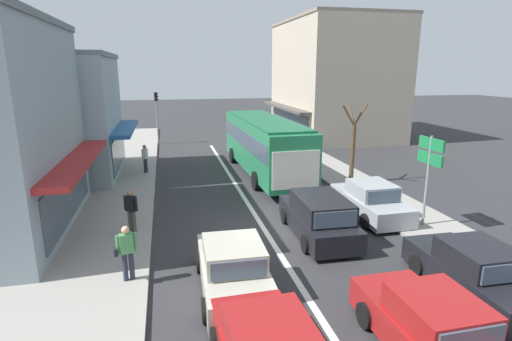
% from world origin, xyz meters
% --- Properties ---
extents(ground_plane, '(140.00, 140.00, 0.00)m').
position_xyz_m(ground_plane, '(0.00, 0.00, 0.00)').
color(ground_plane, '#2D2D30').
extents(lane_centre_line, '(0.20, 28.00, 0.01)m').
position_xyz_m(lane_centre_line, '(0.00, 4.00, 0.00)').
color(lane_centre_line, silver).
rests_on(lane_centre_line, ground).
extents(sidewalk_left, '(5.20, 44.00, 0.14)m').
position_xyz_m(sidewalk_left, '(-6.80, 6.00, 0.07)').
color(sidewalk_left, gray).
rests_on(sidewalk_left, ground).
extents(kerb_right, '(2.80, 44.00, 0.12)m').
position_xyz_m(kerb_right, '(6.20, 6.00, 0.06)').
color(kerb_right, gray).
rests_on(kerb_right, ground).
extents(shopfront_mid_block, '(9.02, 7.27, 6.83)m').
position_xyz_m(shopfront_mid_block, '(-10.18, 9.96, 3.41)').
color(shopfront_mid_block, '#84939E').
rests_on(shopfront_mid_block, ground).
extents(building_right_far, '(9.33, 12.30, 10.23)m').
position_xyz_m(building_right_far, '(11.48, 20.52, 5.11)').
color(building_right_far, '#B2A38E').
rests_on(building_right_far, ground).
extents(city_bus, '(2.93, 10.91, 3.23)m').
position_xyz_m(city_bus, '(2.02, 8.27, 1.88)').
color(city_bus, '#237A4C').
rests_on(city_bus, ground).
extents(wagon_behind_bus_mid, '(2.04, 4.55, 1.58)m').
position_xyz_m(wagon_behind_bus_mid, '(1.78, -0.90, 0.75)').
color(wagon_behind_bus_mid, black).
rests_on(wagon_behind_bus_mid, ground).
extents(sedan_queue_gap_filler, '(1.99, 4.25, 1.47)m').
position_xyz_m(sedan_queue_gap_filler, '(-1.89, -3.94, 0.66)').
color(sedan_queue_gap_filler, '#B7B29E').
rests_on(sedan_queue_gap_filler, ground).
extents(sedan_behind_bus_near, '(1.92, 4.21, 1.47)m').
position_xyz_m(sedan_behind_bus_near, '(1.75, -7.48, 0.66)').
color(sedan_behind_bus_near, maroon).
rests_on(sedan_behind_bus_near, ground).
extents(parked_sedan_kerb_front, '(1.97, 4.24, 1.47)m').
position_xyz_m(parked_sedan_kerb_front, '(4.43, -5.54, 0.66)').
color(parked_sedan_kerb_front, black).
rests_on(parked_sedan_kerb_front, ground).
extents(parked_sedan_kerb_second, '(1.94, 4.22, 1.47)m').
position_xyz_m(parked_sedan_kerb_second, '(4.65, 0.57, 0.66)').
color(parked_sedan_kerb_second, '#9EA3A8').
rests_on(parked_sedan_kerb_second, ground).
extents(traffic_light_downstreet, '(0.33, 0.24, 4.20)m').
position_xyz_m(traffic_light_downstreet, '(-4.12, 19.52, 2.85)').
color(traffic_light_downstreet, gray).
rests_on(traffic_light_downstreet, ground).
extents(directional_road_sign, '(0.10, 1.40, 3.60)m').
position_xyz_m(directional_road_sign, '(6.04, -1.04, 2.70)').
color(directional_road_sign, gray).
rests_on(directional_road_sign, ground).
extents(street_tree_right, '(1.44, 1.48, 4.27)m').
position_xyz_m(street_tree_right, '(6.07, 5.28, 2.01)').
color(street_tree_right, brown).
rests_on(street_tree_right, ground).
extents(pedestrian_with_handbag_near, '(0.65, 0.38, 1.63)m').
position_xyz_m(pedestrian_with_handbag_near, '(-4.74, -2.90, 1.07)').
color(pedestrian_with_handbag_near, '#232838').
rests_on(pedestrian_with_handbag_near, sidewalk_left).
extents(pedestrian_browsing_midblock, '(0.34, 0.53, 1.63)m').
position_xyz_m(pedestrian_browsing_midblock, '(-4.74, 9.62, 1.07)').
color(pedestrian_browsing_midblock, '#232838').
rests_on(pedestrian_browsing_midblock, sidewalk_left).
extents(pedestrian_far_walker, '(0.50, 0.38, 1.63)m').
position_xyz_m(pedestrian_far_walker, '(-4.87, 0.64, 1.07)').
color(pedestrian_far_walker, '#4C4742').
rests_on(pedestrian_far_walker, sidewalk_left).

